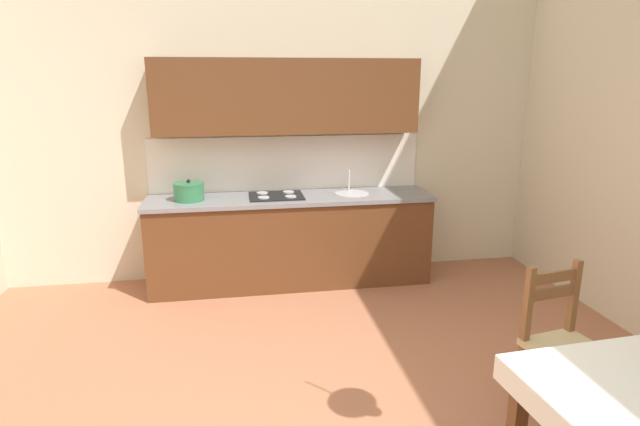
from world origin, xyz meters
name	(u,v)px	position (x,y,z in m)	size (l,w,h in m)	color
wall_back	(275,72)	(0.00, 2.77, 2.07)	(6.01, 0.12, 4.15)	beige
kitchen_cabinetry	(289,200)	(0.09, 2.44, 0.86)	(2.78, 0.63, 2.20)	brown
dining_chair_kitchen_side	(564,346)	(1.50, 0.03, 0.44)	(0.49, 0.49, 0.93)	#D1BC89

